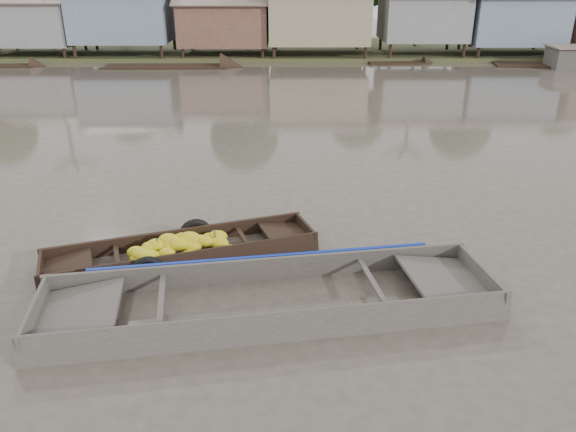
{
  "coord_description": "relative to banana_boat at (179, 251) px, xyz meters",
  "views": [
    {
      "loc": [
        0.31,
        -10.14,
        5.71
      ],
      "look_at": [
        0.35,
        0.88,
        0.8
      ],
      "focal_mm": 35.0,
      "sensor_mm": 36.0,
      "label": 1
    }
  ],
  "objects": [
    {
      "name": "banana_boat",
      "position": [
        0.0,
        0.0,
        0.0
      ],
      "size": [
        5.87,
        3.19,
        0.81
      ],
      "rotation": [
        0.0,
        0.0,
        0.34
      ],
      "color": "black",
      "rests_on": "ground"
    },
    {
      "name": "riverbank",
      "position": [
        5.01,
        31.39,
        2.9
      ],
      "size": [
        120.0,
        12.47,
        10.22
      ],
      "color": "#384723",
      "rests_on": "ground"
    },
    {
      "name": "ground",
      "position": [
        1.98,
        -0.47,
        -0.17
      ],
      "size": [
        120.0,
        120.0,
        0.0
      ],
      "primitive_type": "plane",
      "color": "#484237",
      "rests_on": "ground"
    },
    {
      "name": "distant_boats",
      "position": [
        13.85,
        23.97,
        0.05
      ],
      "size": [
        45.42,
        13.85,
        1.38
      ],
      "color": "black",
      "rests_on": "ground"
    },
    {
      "name": "viewer_boat",
      "position": [
        2.01,
        -1.91,
        -0.09
      ],
      "size": [
        8.49,
        3.43,
        0.66
      ],
      "rotation": [
        0.0,
        0.0,
        0.16
      ],
      "color": "#3A3531",
      "rests_on": "ground"
    }
  ]
}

